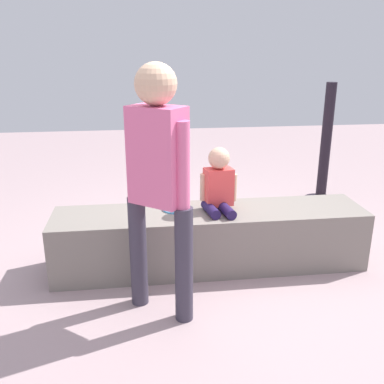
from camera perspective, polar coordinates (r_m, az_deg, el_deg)
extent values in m
plane|color=#A48B8E|center=(3.47, 2.36, -9.61)|extent=(12.00, 12.00, 0.00)
cube|color=gray|center=(3.37, 2.41, -6.18)|extent=(2.38, 0.51, 0.46)
cylinder|color=#24184A|center=(3.21, 2.49, -2.33)|extent=(0.11, 0.26, 0.08)
cylinder|color=#24184A|center=(3.21, 4.53, -2.35)|extent=(0.11, 0.26, 0.08)
cube|color=#EF4946|center=(3.26, 3.52, 0.70)|extent=(0.23, 0.17, 0.28)
sphere|color=#DBAD8C|center=(3.20, 3.59, 4.50)|extent=(0.16, 0.16, 0.16)
cylinder|color=#DBAD8C|center=(3.26, 1.50, 0.64)|extent=(0.05, 0.05, 0.21)
cylinder|color=#DBAD8C|center=(3.27, 5.53, 0.60)|extent=(0.05, 0.05, 0.21)
cylinder|color=#373241|center=(2.67, -1.07, -9.70)|extent=(0.11, 0.11, 0.75)
cylinder|color=#373241|center=(2.85, -7.14, -7.88)|extent=(0.11, 0.11, 0.75)
cube|color=#E16292|center=(2.52, -4.57, 4.78)|extent=(0.37, 0.35, 0.58)
sphere|color=#DBAD8C|center=(2.45, -4.82, 14.08)|extent=(0.24, 0.24, 0.24)
cylinder|color=#E16292|center=(2.44, -1.32, 3.09)|extent=(0.09, 0.09, 0.55)
cylinder|color=#E16292|center=(2.63, -7.53, 4.08)|extent=(0.09, 0.09, 0.55)
cylinder|color=#4CA5D8|center=(3.31, -2.08, -2.20)|extent=(0.22, 0.22, 0.01)
cylinder|color=#936148|center=(3.30, -2.08, -1.74)|extent=(0.10, 0.10, 0.04)
cylinder|color=brown|center=(3.29, -2.09, -1.30)|extent=(0.10, 0.10, 0.01)
cube|color=silver|center=(3.31, -1.02, -2.07)|extent=(0.11, 0.04, 0.00)
cube|color=#B259BF|center=(3.81, -9.49, -4.76)|extent=(0.26, 0.11, 0.29)
torus|color=white|center=(3.75, -10.47, -2.72)|extent=(0.10, 0.01, 0.10)
torus|color=white|center=(3.75, -8.74, -2.66)|extent=(0.10, 0.01, 0.10)
cylinder|color=black|center=(5.01, 16.60, -1.05)|extent=(0.36, 0.36, 0.04)
cylinder|color=black|center=(4.84, 17.31, 6.23)|extent=(0.11, 0.11, 1.26)
cylinder|color=silver|center=(4.21, -2.73, -3.10)|extent=(0.08, 0.08, 0.17)
cone|color=silver|center=(4.17, -2.75, -1.83)|extent=(0.07, 0.07, 0.03)
cylinder|color=white|center=(4.16, -2.76, -1.52)|extent=(0.03, 0.03, 0.02)
cylinder|color=silver|center=(4.29, 7.90, -2.76)|extent=(0.07, 0.07, 0.18)
cone|color=silver|center=(4.26, 7.96, -1.46)|extent=(0.07, 0.07, 0.03)
cylinder|color=blue|center=(4.25, 7.98, -1.14)|extent=(0.03, 0.03, 0.02)
cylinder|color=red|center=(4.45, -8.05, -2.53)|extent=(0.08, 0.08, 0.10)
cube|color=white|center=(4.11, 5.17, -4.05)|extent=(0.34, 0.35, 0.13)
cube|color=black|center=(3.82, -0.06, -4.72)|extent=(0.34, 0.14, 0.26)
torus|color=black|center=(3.77, -0.06, -2.92)|extent=(0.25, 0.01, 0.25)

